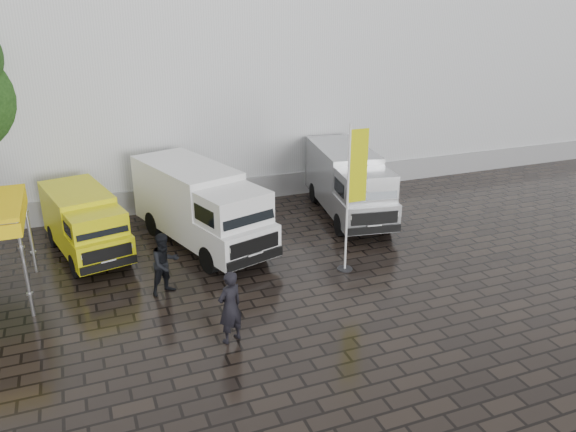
% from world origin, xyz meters
% --- Properties ---
extents(ground, '(120.00, 120.00, 0.00)m').
position_xyz_m(ground, '(0.00, 0.00, 0.00)').
color(ground, black).
rests_on(ground, ground).
extents(exhibition_hall, '(44.00, 16.00, 12.00)m').
position_xyz_m(exhibition_hall, '(2.00, 16.00, 6.00)').
color(exhibition_hall, silver).
rests_on(exhibition_hall, ground).
extents(hall_plinth, '(44.00, 0.15, 1.00)m').
position_xyz_m(hall_plinth, '(2.00, 7.95, 0.50)').
color(hall_plinth, gray).
rests_on(hall_plinth, ground).
extents(van_yellow, '(2.80, 4.96, 2.16)m').
position_xyz_m(van_yellow, '(-6.56, 4.58, 1.08)').
color(van_yellow, yellow).
rests_on(van_yellow, ground).
extents(van_white, '(3.94, 6.74, 2.77)m').
position_xyz_m(van_white, '(-2.70, 3.95, 1.38)').
color(van_white, white).
rests_on(van_white, ground).
extents(van_silver, '(2.96, 6.30, 2.62)m').
position_xyz_m(van_silver, '(3.43, 4.70, 1.31)').
color(van_silver, '#A9ABAE').
rests_on(van_silver, ground).
extents(flagpole, '(0.88, 0.50, 4.79)m').
position_xyz_m(flagpole, '(1.31, 0.32, 2.66)').
color(flagpole, black).
rests_on(flagpole, ground).
extents(wheelie_bin, '(0.66, 0.66, 0.96)m').
position_xyz_m(wheelie_bin, '(6.07, 7.56, 0.48)').
color(wheelie_bin, black).
rests_on(wheelie_bin, ground).
extents(person_front, '(0.84, 0.71, 1.96)m').
position_xyz_m(person_front, '(-3.42, -2.27, 0.98)').
color(person_front, black).
rests_on(person_front, ground).
extents(person_tent, '(1.13, 1.02, 1.90)m').
position_xyz_m(person_tent, '(-4.51, 0.87, 0.95)').
color(person_tent, black).
rests_on(person_tent, ground).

